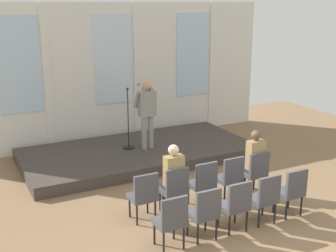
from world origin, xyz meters
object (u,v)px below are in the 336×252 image
object	(u,v)px
chair_r0_c3	(230,176)
chair_r1_c2	(236,203)
audience_r0_c1	(173,175)
chair_r0_c4	(255,170)
speaker	(147,110)
audience_r0_c4	(254,159)
chair_r0_c0	(144,194)
chair_r1_c3	(265,196)
chair_r1_c4	(292,189)
chair_r1_c1	(205,211)
chair_r1_c0	(171,219)
chair_r0_c2	(203,181)
mic_stand	(129,135)
chair_r0_c1	(175,187)

from	to	relation	value
chair_r0_c3	chair_r1_c2	distance (m)	1.23
audience_r0_c1	chair_r0_c4	bearing A→B (deg)	-2.44
chair_r0_c4	audience_r0_c1	bearing A→B (deg)	177.56
speaker	chair_r0_c4	size ratio (longest dim) A/B	1.82
chair_r0_c3	audience_r0_c4	world-z (taller)	audience_r0_c4
chair_r0_c0	chair_r1_c3	xyz separation A→B (m)	(1.87, -1.06, 0.00)
chair_r0_c0	chair_r0_c4	size ratio (longest dim) A/B	1.00
speaker	chair_r0_c3	distance (m)	3.14
audience_r0_c1	chair_r1_c4	world-z (taller)	audience_r0_c1
chair_r1_c1	chair_r1_c0	bearing A→B (deg)	180.00
audience_r0_c1	chair_r0_c2	distance (m)	0.66
mic_stand	chair_r1_c2	xyz separation A→B (m)	(0.23, -4.28, -0.08)
mic_stand	chair_r0_c3	xyz separation A→B (m)	(0.85, -3.22, -0.08)
chair_r1_c0	chair_r1_c3	distance (m)	1.87
audience_r0_c1	chair_r0_c2	world-z (taller)	audience_r0_c1
chair_r0_c3	chair_r1_c0	size ratio (longest dim) A/B	1.00
audience_r0_c4	chair_r0_c4	bearing A→B (deg)	-90.00
audience_r0_c1	audience_r0_c4	distance (m)	1.87
mic_stand	chair_r1_c2	world-z (taller)	mic_stand
chair_r1_c2	mic_stand	bearing A→B (deg)	93.01
chair_r1_c2	chair_r1_c1	bearing A→B (deg)	180.00
chair_r0_c1	chair_r0_c3	xyz separation A→B (m)	(1.25, 0.00, 0.00)
mic_stand	chair_r1_c4	bearing A→B (deg)	-71.02
chair_r0_c2	chair_r0_c4	xyz separation A→B (m)	(1.25, 0.00, 0.00)
speaker	audience_r0_c4	bearing A→B (deg)	-70.41
mic_stand	chair_r0_c2	size ratio (longest dim) A/B	1.65
speaker	chair_r0_c2	distance (m)	3.11
chair_r0_c1	audience_r0_c1	world-z (taller)	audience_r0_c1
audience_r0_c1	chair_r0_c4	size ratio (longest dim) A/B	1.44
chair_r0_c0	chair_r1_c4	size ratio (longest dim) A/B	1.00
chair_r1_c1	chair_r1_c3	distance (m)	1.25
chair_r1_c3	chair_r1_c4	world-z (taller)	same
mic_stand	chair_r1_c4	world-z (taller)	mic_stand
mic_stand	audience_r0_c4	world-z (taller)	mic_stand
chair_r0_c0	audience_r0_c1	bearing A→B (deg)	7.29
chair_r1_c1	chair_r1_c3	size ratio (longest dim) A/B	1.00
speaker	chair_r0_c3	xyz separation A→B (m)	(0.42, -3.02, -0.74)
chair_r0_c2	chair_r1_c0	xyz separation A→B (m)	(-1.25, -1.06, 0.00)
chair_r0_c4	chair_r1_c0	distance (m)	2.71
chair_r1_c0	chair_r1_c4	xyz separation A→B (m)	(2.49, 0.00, 0.00)
audience_r0_c1	chair_r1_c0	bearing A→B (deg)	-118.65
chair_r0_c1	audience_r0_c1	xyz separation A→B (m)	(0.00, 0.08, 0.21)
chair_r0_c2	chair_r1_c3	world-z (taller)	same
chair_r0_c2	chair_r1_c4	world-z (taller)	same
chair_r0_c4	chair_r1_c1	size ratio (longest dim) A/B	1.00
chair_r0_c4	audience_r0_c4	size ratio (longest dim) A/B	0.69
chair_r0_c4	chair_r1_c0	size ratio (longest dim) A/B	1.00
speaker	chair_r1_c0	xyz separation A→B (m)	(-1.45, -4.08, -0.74)
chair_r0_c0	audience_r0_c1	world-z (taller)	audience_r0_c1
chair_r1_c0	chair_r1_c3	xyz separation A→B (m)	(1.87, 0.00, 0.00)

